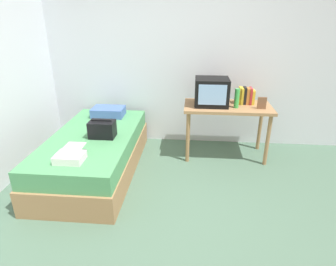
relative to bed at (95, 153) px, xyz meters
The scene contains 13 objects.
ground_plane 1.37m from the bed, 41.38° to the right, with size 8.00×8.00×0.00m, color #4C6B56.
wall_back 1.83m from the bed, 47.70° to the left, with size 5.20×0.10×2.60m, color silver.
bed is the anchor object (origin of this frame).
desk 1.83m from the bed, 19.60° to the left, with size 1.16×0.60×0.74m.
tv 1.71m from the bed, 22.24° to the left, with size 0.44×0.39×0.36m.
water_bottle 1.95m from the bed, 15.81° to the left, with size 0.06×0.06×0.25m, color green.
book_row 2.14m from the bed, 19.86° to the left, with size 0.21×0.16×0.23m.
picture_frame 2.22m from the bed, 12.93° to the left, with size 0.11×0.02×0.15m, color brown.
pillow 0.76m from the bed, 89.88° to the left, with size 0.45×0.31×0.12m, color #4766AD.
handbag 0.39m from the bed, 24.20° to the right, with size 0.30×0.20×0.22m.
magazine 0.49m from the bed, 103.18° to the right, with size 0.21×0.29×0.01m, color white.
remote_dark 0.60m from the bed, 83.47° to the right, with size 0.04×0.16×0.02m, color black.
folded_towel 0.75m from the bed, 89.97° to the right, with size 0.28×0.22×0.08m, color white.
Camera 1 is at (0.20, -2.25, 1.89)m, focal length 30.56 mm.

